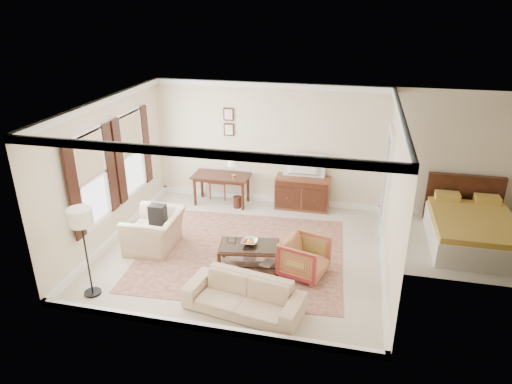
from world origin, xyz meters
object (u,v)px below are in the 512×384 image
at_px(striped_armchair, 305,256).
at_px(club_armchair, 154,225).
at_px(coffee_table, 249,250).
at_px(sofa, 244,291).
at_px(sideboard, 302,193).
at_px(tv, 304,159).
at_px(writing_desk, 221,179).

xyz_separation_m(striped_armchair, club_armchair, (-3.04, 0.32, 0.10)).
distance_m(striped_armchair, club_armchair, 3.05).
distance_m(coffee_table, sofa, 1.30).
bearing_deg(sideboard, tv, -90.00).
distance_m(writing_desk, sideboard, 1.96).
bearing_deg(writing_desk, coffee_table, -63.24).
xyz_separation_m(sideboard, club_armchair, (-2.62, -2.51, 0.11)).
bearing_deg(striped_armchair, club_armchair, 99.90).
relative_size(striped_armchair, sofa, 0.41).
bearing_deg(writing_desk, sideboard, 4.84).
xyz_separation_m(coffee_table, sofa, (0.22, -1.28, 0.01)).
bearing_deg(sideboard, striped_armchair, -81.68).
bearing_deg(club_armchair, striped_armchair, 82.70).
bearing_deg(tv, striped_armchair, 98.37).
bearing_deg(club_armchair, tv, 132.21).
height_order(writing_desk, club_armchair, club_armchair).
distance_m(writing_desk, striped_armchair, 3.57).
bearing_deg(tv, sideboard, -90.00).
bearing_deg(sofa, striped_armchair, 67.90).
distance_m(sideboard, tv, 0.86).
xyz_separation_m(coffee_table, striped_armchair, (1.03, -0.03, 0.04)).
relative_size(tv, striped_armchair, 1.19).
xyz_separation_m(sideboard, striped_armchair, (0.41, -2.83, 0.00)).
height_order(sideboard, sofa, sideboard).
xyz_separation_m(sideboard, tv, (0.00, -0.02, 0.86)).
height_order(tv, striped_armchair, tv).
relative_size(sideboard, coffee_table, 1.07).
xyz_separation_m(tv, coffee_table, (-0.61, -2.78, -0.89)).
relative_size(writing_desk, tv, 1.44).
relative_size(striped_armchair, club_armchair, 0.69).
bearing_deg(coffee_table, tv, 77.57).
distance_m(writing_desk, coffee_table, 2.97).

